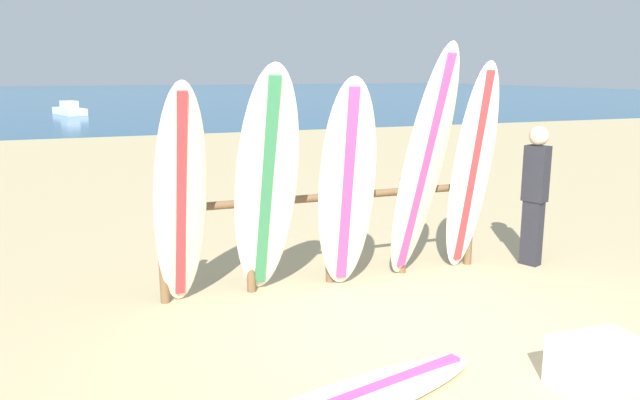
% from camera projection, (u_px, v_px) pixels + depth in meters
% --- Properties ---
extents(ground_plane, '(120.00, 120.00, 0.00)m').
position_uv_depth(ground_plane, '(434.00, 341.00, 5.09)').
color(ground_plane, tan).
extents(ocean_water, '(120.00, 80.00, 0.01)m').
position_uv_depth(ocean_water, '(112.00, 95.00, 58.16)').
color(ocean_water, '#1E5984').
rests_on(ocean_water, ground).
extents(surfboard_rack, '(3.52, 0.09, 1.07)m').
position_uv_depth(surfboard_rack, '(330.00, 221.00, 6.41)').
color(surfboard_rack, brown).
rests_on(surfboard_rack, ground).
extents(surfboard_leaning_far_left, '(0.52, 0.66, 2.13)m').
position_uv_depth(surfboard_leaning_far_left, '(180.00, 198.00, 5.55)').
color(surfboard_leaning_far_left, beige).
rests_on(surfboard_leaning_far_left, ground).
extents(surfboard_leaning_left, '(0.67, 1.15, 2.27)m').
position_uv_depth(surfboard_leaning_left, '(266.00, 189.00, 5.62)').
color(surfboard_leaning_left, white).
rests_on(surfboard_leaning_left, ground).
extents(surfboard_leaning_center_left, '(0.68, 0.78, 2.16)m').
position_uv_depth(surfboard_leaning_center_left, '(347.00, 188.00, 5.97)').
color(surfboard_leaning_center_left, beige).
rests_on(surfboard_leaning_center_left, ground).
extents(surfboard_leaning_center, '(0.55, 0.93, 2.47)m').
position_uv_depth(surfboard_leaning_center, '(423.00, 168.00, 6.19)').
color(surfboard_leaning_center, beige).
rests_on(surfboard_leaning_center, ground).
extents(surfboard_leaning_center_right, '(0.49, 0.56, 2.30)m').
position_uv_depth(surfboard_leaning_center_right, '(472.00, 170.00, 6.61)').
color(surfboard_leaning_center_right, silver).
rests_on(surfboard_leaning_center_right, ground).
extents(beachgoer_standing, '(0.25, 0.30, 1.59)m').
position_uv_depth(beachgoer_standing, '(535.00, 190.00, 6.94)').
color(beachgoer_standing, '#26262D').
rests_on(beachgoer_standing, ground).
extents(small_boat_offshore, '(1.73, 2.94, 0.71)m').
position_uv_depth(small_boat_offshore, '(70.00, 110.00, 31.32)').
color(small_boat_offshore, silver).
rests_on(small_boat_offshore, ocean_water).
extents(cooler_box, '(0.61, 0.42, 0.36)m').
position_uv_depth(cooler_box, '(597.00, 364.00, 4.31)').
color(cooler_box, white).
rests_on(cooler_box, ground).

